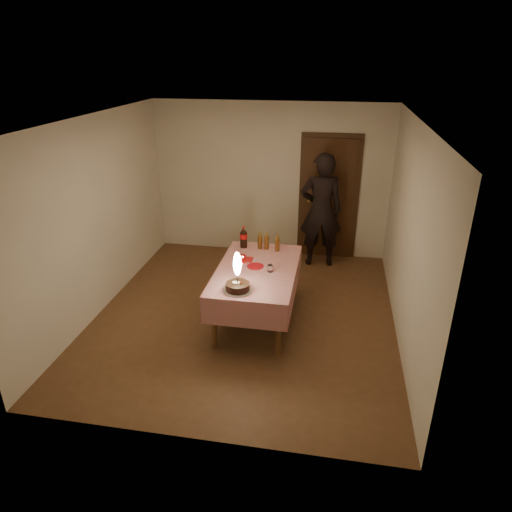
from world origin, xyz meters
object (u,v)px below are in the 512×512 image
Objects in this scene: amber_bottle_right at (277,243)px; photographer at (321,210)px; cola_bottle at (244,237)px; amber_bottle_mid at (267,241)px; dining_table at (257,275)px; clear_cup at (270,268)px; birthday_cake at (238,281)px; red_cup at (243,259)px; red_plate at (255,266)px; amber_bottle_left at (260,241)px.

amber_bottle_right is 0.13× the size of photographer.
cola_bottle reaches higher than amber_bottle_mid.
clear_cup is (0.18, -0.06, 0.15)m from dining_table.
birthday_cake reaches higher than amber_bottle_mid.
red_cup is 1.11× the size of clear_cup.
amber_bottle_mid is at bearing 83.55° from birthday_cake.
red_cup is at bearing 151.47° from red_plate.
red_cup is (-0.22, 0.16, 0.15)m from dining_table.
photographer is (1.03, 1.26, 0.04)m from cola_bottle.
photographer is at bearing 74.74° from clear_cup.
red_plate is (-0.03, 0.06, 0.10)m from dining_table.
dining_table is 2.07m from photographer.
amber_bottle_right is at bearing -17.05° from amber_bottle_mid.
amber_bottle_mid is (-0.16, 0.72, 0.07)m from clear_cup.
clear_cup is 0.28× the size of cola_bottle.
birthday_cake reaches higher than dining_table.
clear_cup is 0.35× the size of amber_bottle_mid.
cola_bottle reaches higher than amber_bottle_right.
photographer reaches higher than clear_cup.
photographer is (0.75, 1.86, 0.19)m from red_plate.
amber_bottle_mid reaches higher than red_cup.
photographer reaches higher than birthday_cake.
amber_bottle_right is at bearing 73.11° from dining_table.
birthday_cake is at bearing -96.45° from amber_bottle_mid.
red_cup is (-0.19, 0.10, 0.05)m from red_plate.
birthday_cake is at bearing -100.90° from dining_table.
birthday_cake is 1.27m from amber_bottle_left.
dining_table is at bearing -36.46° from red_cup.
amber_bottle_mid is (0.05, 0.60, 0.11)m from red_plate.
amber_bottle_left and amber_bottle_right have the same top height.
dining_table is 0.69m from amber_bottle_left.
amber_bottle_mid is at bearing 84.92° from red_plate.
photographer reaches higher than red_plate.
red_plate is at bearing -85.94° from amber_bottle_left.
cola_bottle reaches higher than red_cup.
amber_bottle_right is at bearing -9.79° from amber_bottle_left.
red_plate is at bearing 151.28° from clear_cup.
red_plate is 0.24m from clear_cup.
photographer is (0.94, 1.76, 0.15)m from red_cup.
birthday_cake is 0.26× the size of photographer.
red_plate is at bearing -111.96° from photographer.
red_plate is 0.86× the size of amber_bottle_mid.
birthday_cake reaches higher than cola_bottle.
cola_bottle is 1.25× the size of amber_bottle_left.
cola_bottle is at bearing 124.15° from clear_cup.
dining_table is 17.20× the size of red_cup.
red_cup is 0.52m from cola_bottle.
cola_bottle is 1.25× the size of amber_bottle_mid.
clear_cup is 0.35× the size of amber_bottle_left.
clear_cup is at bearing -77.58° from amber_bottle_mid.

